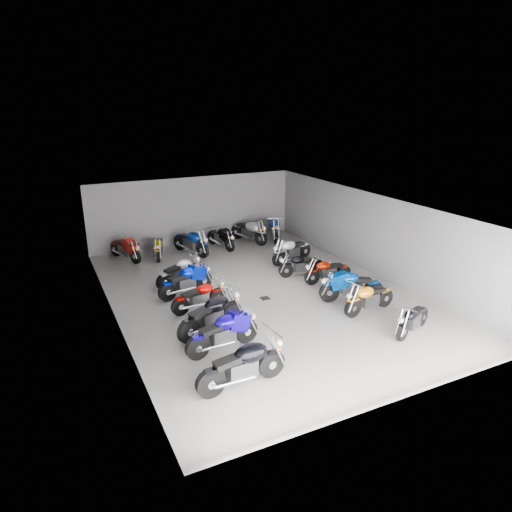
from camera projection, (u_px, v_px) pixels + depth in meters
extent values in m
plane|color=gray|center=(259.00, 293.00, 16.46)|extent=(14.00, 14.00, 0.00)
cube|color=slate|center=(194.00, 210.00, 21.90)|extent=(10.00, 0.10, 3.20)
cube|color=slate|center=(112.00, 274.00, 13.87)|extent=(0.10, 14.00, 3.20)
cube|color=slate|center=(372.00, 234.00, 18.02)|extent=(0.10, 14.00, 3.20)
cube|color=black|center=(259.00, 206.00, 15.42)|extent=(10.00, 14.00, 0.04)
cube|color=black|center=(265.00, 298.00, 16.03)|extent=(0.32, 0.32, 0.01)
cylinder|color=black|center=(271.00, 364.00, 11.36)|extent=(0.74, 0.20, 0.73)
cylinder|color=black|center=(211.00, 383.00, 10.58)|extent=(0.74, 0.22, 0.73)
cube|color=#2D2D30|center=(242.00, 369.00, 10.93)|extent=(0.76, 0.39, 0.46)
ellipsoid|color=black|center=(251.00, 353.00, 10.93)|extent=(0.81, 0.51, 0.41)
cube|color=black|center=(228.00, 362.00, 10.66)|extent=(0.72, 0.37, 0.21)
cylinder|color=black|center=(246.00, 331.00, 13.00)|extent=(0.71, 0.25, 0.69)
cylinder|color=black|center=(198.00, 348.00, 12.15)|extent=(0.71, 0.27, 0.69)
cube|color=#2D2D30|center=(223.00, 336.00, 12.54)|extent=(0.75, 0.43, 0.43)
ellipsoid|color=#0E0281|center=(230.00, 322.00, 12.56)|extent=(0.80, 0.54, 0.39)
cube|color=black|center=(211.00, 329.00, 12.25)|extent=(0.70, 0.40, 0.20)
cylinder|color=black|center=(231.00, 313.00, 14.10)|extent=(0.74, 0.39, 0.73)
cylinder|color=black|center=(189.00, 331.00, 12.97)|extent=(0.74, 0.41, 0.73)
cube|color=#2D2D30|center=(211.00, 318.00, 13.50)|extent=(0.81, 0.58, 0.46)
ellipsoid|color=black|center=(217.00, 304.00, 13.55)|extent=(0.89, 0.69, 0.41)
cube|color=black|center=(201.00, 312.00, 13.15)|extent=(0.76, 0.54, 0.21)
cylinder|color=black|center=(217.00, 297.00, 15.41)|extent=(0.62, 0.21, 0.61)
cylinder|color=black|center=(180.00, 307.00, 14.67)|extent=(0.62, 0.23, 0.61)
cube|color=#2D2D30|center=(199.00, 299.00, 15.01)|extent=(0.65, 0.37, 0.38)
ellipsoid|color=#AC0300|center=(204.00, 289.00, 15.03)|extent=(0.70, 0.47, 0.34)
cube|color=black|center=(190.00, 294.00, 14.76)|extent=(0.61, 0.35, 0.17)
cylinder|color=black|center=(204.00, 281.00, 16.70)|extent=(0.69, 0.32, 0.68)
cylinder|color=black|center=(167.00, 292.00, 15.72)|extent=(0.69, 0.34, 0.68)
cube|color=#2D2D30|center=(186.00, 283.00, 16.18)|extent=(0.75, 0.50, 0.42)
ellipsoid|color=#0016B0|center=(191.00, 273.00, 16.21)|extent=(0.81, 0.61, 0.38)
cube|color=black|center=(177.00, 278.00, 15.87)|extent=(0.70, 0.46, 0.19)
cylinder|color=black|center=(194.00, 271.00, 17.65)|extent=(0.64, 0.36, 0.64)
cylinder|color=black|center=(164.00, 282.00, 16.63)|extent=(0.65, 0.38, 0.64)
cube|color=#2D2D30|center=(180.00, 274.00, 17.11)|extent=(0.71, 0.52, 0.40)
ellipsoid|color=silver|center=(184.00, 265.00, 17.16)|extent=(0.78, 0.63, 0.36)
cube|color=black|center=(172.00, 269.00, 16.80)|extent=(0.67, 0.49, 0.18)
cylinder|color=black|center=(403.00, 331.00, 13.12)|extent=(0.58, 0.32, 0.58)
cylinder|color=black|center=(422.00, 317.00, 14.03)|extent=(0.59, 0.33, 0.58)
cube|color=#2D2D30|center=(413.00, 321.00, 13.54)|extent=(0.64, 0.46, 0.36)
ellipsoid|color=black|center=(411.00, 314.00, 13.31)|extent=(0.70, 0.56, 0.32)
cube|color=black|center=(418.00, 310.00, 13.66)|extent=(0.60, 0.43, 0.16)
cylinder|color=black|center=(353.00, 308.00, 14.54)|extent=(0.65, 0.21, 0.64)
cylinder|color=black|center=(385.00, 298.00, 15.29)|extent=(0.65, 0.23, 0.64)
cube|color=#2D2D30|center=(369.00, 300.00, 14.88)|extent=(0.68, 0.38, 0.40)
ellipsoid|color=orange|center=(365.00, 292.00, 14.67)|extent=(0.72, 0.48, 0.36)
cube|color=black|center=(377.00, 290.00, 14.96)|extent=(0.64, 0.35, 0.18)
cylinder|color=black|center=(329.00, 292.00, 15.66)|extent=(0.70, 0.37, 0.69)
cylinder|color=black|center=(373.00, 290.00, 15.83)|extent=(0.71, 0.39, 0.69)
cube|color=#2D2D30|center=(352.00, 288.00, 15.71)|extent=(0.77, 0.54, 0.43)
ellipsoid|color=#003A94|center=(345.00, 279.00, 15.57)|extent=(0.84, 0.66, 0.39)
cube|color=black|center=(362.00, 280.00, 15.65)|extent=(0.72, 0.51, 0.20)
cylinder|color=black|center=(312.00, 277.00, 17.12)|extent=(0.61, 0.17, 0.60)
cylinder|color=black|center=(343.00, 273.00, 17.59)|extent=(0.61, 0.19, 0.60)
cube|color=#2D2D30|center=(328.00, 273.00, 17.33)|extent=(0.63, 0.33, 0.38)
ellipsoid|color=#961703|center=(323.00, 266.00, 17.16)|extent=(0.67, 0.42, 0.34)
cube|color=black|center=(335.00, 265.00, 17.35)|extent=(0.59, 0.31, 0.17)
cylinder|color=black|center=(286.00, 270.00, 17.85)|extent=(0.60, 0.23, 0.59)
cylinder|color=black|center=(318.00, 267.00, 18.19)|extent=(0.61, 0.24, 0.59)
cube|color=#2D2D30|center=(302.00, 266.00, 17.99)|extent=(0.64, 0.38, 0.37)
ellipsoid|color=black|center=(297.00, 260.00, 17.84)|extent=(0.69, 0.48, 0.33)
cube|color=black|center=(309.00, 260.00, 17.98)|extent=(0.60, 0.36, 0.17)
cylinder|color=black|center=(279.00, 258.00, 19.09)|extent=(0.69, 0.31, 0.68)
cylinder|color=black|center=(304.00, 251.00, 20.05)|extent=(0.69, 0.33, 0.68)
cube|color=#2D2D30|center=(292.00, 252.00, 19.54)|extent=(0.74, 0.48, 0.42)
ellipsoid|color=silver|center=(288.00, 246.00, 19.28)|extent=(0.80, 0.59, 0.38)
cube|color=black|center=(298.00, 244.00, 19.65)|extent=(0.70, 0.45, 0.19)
cylinder|color=black|center=(135.00, 256.00, 19.36)|extent=(0.37, 0.67, 0.67)
cylinder|color=black|center=(116.00, 249.00, 20.32)|extent=(0.39, 0.68, 0.67)
cube|color=#2D2D30|center=(125.00, 250.00, 19.81)|extent=(0.54, 0.75, 0.42)
ellipsoid|color=maroon|center=(127.00, 244.00, 19.55)|extent=(0.65, 0.82, 0.38)
cube|color=black|center=(120.00, 242.00, 19.92)|extent=(0.51, 0.70, 0.19)
cylinder|color=black|center=(158.00, 256.00, 19.53)|extent=(0.30, 0.61, 0.60)
cylinder|color=black|center=(160.00, 246.00, 20.81)|extent=(0.32, 0.61, 0.60)
cube|color=#2D2D30|center=(159.00, 249.00, 20.14)|extent=(0.46, 0.67, 0.37)
ellipsoid|color=#DEBE00|center=(159.00, 244.00, 19.85)|extent=(0.56, 0.72, 0.34)
cube|color=black|center=(159.00, 241.00, 20.34)|extent=(0.43, 0.62, 0.17)
cylinder|color=black|center=(203.00, 250.00, 20.06)|extent=(0.39, 0.73, 0.72)
cylinder|color=black|center=(180.00, 243.00, 21.13)|extent=(0.41, 0.74, 0.72)
cube|color=#2D2D30|center=(191.00, 244.00, 20.56)|extent=(0.57, 0.81, 0.45)
ellipsoid|color=navy|center=(194.00, 237.00, 20.28)|extent=(0.69, 0.88, 0.41)
cube|color=black|center=(185.00, 236.00, 20.69)|extent=(0.54, 0.76, 0.21)
cylinder|color=black|center=(230.00, 245.00, 20.92)|extent=(0.27, 0.66, 0.65)
cylinder|color=black|center=(212.00, 238.00, 22.01)|extent=(0.29, 0.67, 0.65)
cube|color=#2D2D30|center=(221.00, 239.00, 21.43)|extent=(0.44, 0.71, 0.41)
ellipsoid|color=black|center=(223.00, 234.00, 21.16)|extent=(0.54, 0.76, 0.36)
cube|color=black|center=(217.00, 232.00, 21.58)|extent=(0.41, 0.66, 0.18)
cylinder|color=black|center=(261.00, 238.00, 21.80)|extent=(0.38, 0.73, 0.72)
cylinder|color=black|center=(237.00, 232.00, 22.88)|extent=(0.40, 0.74, 0.72)
cube|color=#2D2D30|center=(249.00, 233.00, 22.30)|extent=(0.57, 0.80, 0.45)
ellipsoid|color=#B3B4BB|center=(252.00, 227.00, 22.02)|extent=(0.68, 0.87, 0.41)
cube|color=black|center=(244.00, 225.00, 22.44)|extent=(0.53, 0.75, 0.21)
cylinder|color=black|center=(276.00, 237.00, 22.02)|extent=(0.39, 0.73, 0.73)
cylinder|color=black|center=(272.00, 228.00, 23.58)|extent=(0.42, 0.74, 0.73)
cube|color=#2D2D30|center=(274.00, 230.00, 22.76)|extent=(0.58, 0.81, 0.46)
ellipsoid|color=navy|center=(275.00, 224.00, 22.41)|extent=(0.70, 0.89, 0.41)
cube|color=black|center=(273.00, 222.00, 23.00)|extent=(0.54, 0.76, 0.21)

